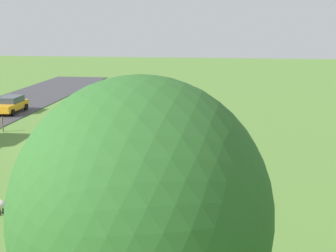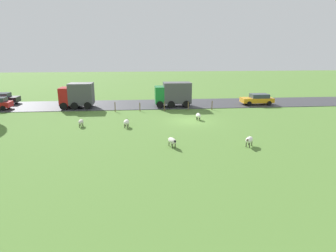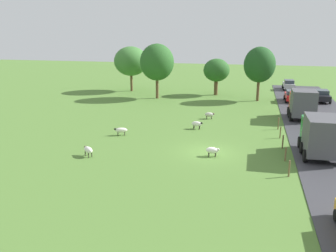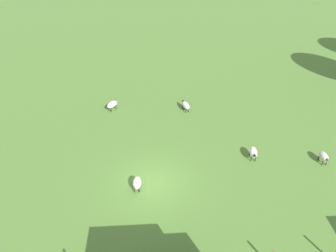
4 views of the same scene
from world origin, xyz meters
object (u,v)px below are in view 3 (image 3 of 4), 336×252
(sheep_2, at_px, (209,115))
(tree_3, at_px, (131,61))
(sheep_4, at_px, (88,150))
(tree_0, at_px, (157,62))
(tree_2, at_px, (260,65))
(car_4, at_px, (321,96))
(car_1, at_px, (289,84))
(sheep_0, at_px, (212,150))
(truck_0, at_px, (321,135))
(sheep_3, at_px, (121,130))
(tree_1, at_px, (216,70))
(truck_1, at_px, (303,103))
(sheep_1, at_px, (197,124))
(car_0, at_px, (292,96))

(sheep_2, bearing_deg, tree_3, 132.15)
(sheep_4, xyz_separation_m, tree_0, (-1.13, 26.02, 4.74))
(tree_2, bearing_deg, car_4, 7.65)
(tree_3, bearing_deg, car_4, -5.74)
(car_1, height_order, car_4, car_1)
(sheep_0, height_order, truck_0, truck_0)
(sheep_3, relative_size, tree_1, 0.24)
(sheep_2, xyz_separation_m, truck_0, (10.12, -10.77, 1.35))
(sheep_2, xyz_separation_m, tree_0, (-9.10, 11.09, 4.80))
(sheep_3, bearing_deg, truck_1, 31.47)
(sheep_3, bearing_deg, sheep_1, 30.30)
(tree_0, distance_m, truck_1, 21.57)
(car_0, bearing_deg, tree_1, 164.50)
(truck_1, distance_m, car_1, 21.45)
(tree_2, bearing_deg, tree_3, 168.61)
(sheep_0, height_order, sheep_1, sheep_1)
(tree_0, relative_size, truck_1, 1.85)
(car_4, bearing_deg, car_1, 109.55)
(sheep_1, relative_size, tree_0, 0.15)
(sheep_3, xyz_separation_m, car_0, (17.62, 21.48, 0.37))
(truck_0, relative_size, truck_1, 1.14)
(sheep_0, relative_size, sheep_2, 0.98)
(tree_2, bearing_deg, car_0, 5.54)
(truck_0, relative_size, car_1, 1.28)
(truck_0, bearing_deg, sheep_2, 133.22)
(tree_2, xyz_separation_m, tree_3, (-20.33, 4.10, -0.23))
(sheep_4, xyz_separation_m, car_0, (18.09, 27.77, 0.33))
(tree_3, bearing_deg, tree_2, -11.39)
(truck_1, bearing_deg, tree_3, 150.50)
(sheep_1, xyz_separation_m, truck_0, (10.84, -6.09, 1.30))
(car_4, bearing_deg, sheep_2, -136.23)
(sheep_2, height_order, truck_0, truck_0)
(tree_1, distance_m, car_0, 11.82)
(sheep_0, bearing_deg, sheep_2, 97.98)
(car_1, bearing_deg, tree_2, -114.60)
(tree_3, height_order, truck_0, tree_3)
(car_4, bearing_deg, tree_1, 171.17)
(sheep_1, height_order, tree_2, tree_2)
(truck_0, bearing_deg, tree_2, 101.49)
(sheep_1, height_order, car_1, car_1)
(sheep_1, relative_size, sheep_4, 1.03)
(truck_1, bearing_deg, sheep_3, -148.53)
(tree_0, height_order, car_0, tree_0)
(sheep_2, bearing_deg, car_0, 51.77)
(car_1, bearing_deg, sheep_1, -111.73)
(tree_0, bearing_deg, sheep_3, -85.37)
(truck_0, bearing_deg, car_1, 89.24)
(sheep_4, bearing_deg, car_4, 52.17)
(car_4, bearing_deg, tree_2, -172.35)
(sheep_1, distance_m, tree_0, 18.47)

